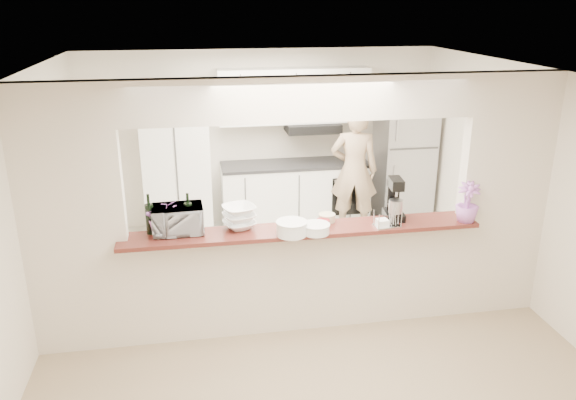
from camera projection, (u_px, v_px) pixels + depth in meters
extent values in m
plane|color=tan|center=(300.00, 325.00, 5.70)|extent=(6.00, 6.00, 0.00)
cube|color=beige|center=(277.00, 260.00, 7.14)|extent=(5.00, 2.90, 0.01)
cube|color=silver|center=(74.00, 225.00, 4.95)|extent=(0.90, 0.15, 2.50)
cube|color=silver|center=(502.00, 198.00, 5.61)|extent=(0.90, 0.15, 2.50)
cube|color=silver|center=(302.00, 99.00, 4.93)|extent=(3.20, 0.15, 0.40)
cube|color=silver|center=(301.00, 279.00, 5.52)|extent=(3.20, 0.15, 1.05)
cube|color=maroon|center=(302.00, 230.00, 5.29)|extent=(3.40, 0.38, 0.04)
cube|color=white|center=(177.00, 161.00, 7.66)|extent=(0.90, 0.60, 2.10)
cube|color=white|center=(295.00, 196.00, 8.13)|extent=(2.10, 0.60, 0.90)
cube|color=#2F2F31|center=(295.00, 164.00, 7.97)|extent=(2.10, 0.62, 0.04)
cube|color=white|center=(294.00, 96.00, 7.77)|extent=(2.10, 0.35, 0.75)
cube|color=black|center=(313.00, 127.00, 7.85)|extent=(0.75, 0.45, 0.12)
cube|color=black|center=(351.00, 196.00, 7.95)|extent=(0.55, 0.02, 0.55)
cube|color=#B9B9BE|center=(403.00, 165.00, 8.21)|extent=(0.75, 0.70, 1.70)
imported|color=#DB74C0|center=(161.00, 217.00, 5.11)|extent=(0.37, 0.35, 0.33)
cylinder|color=black|center=(189.00, 217.00, 5.18)|extent=(0.07, 0.07, 0.27)
cylinder|color=black|center=(187.00, 198.00, 5.12)|extent=(0.03, 0.03, 0.10)
cylinder|color=black|center=(150.00, 219.00, 5.12)|extent=(0.08, 0.08, 0.28)
cylinder|color=black|center=(148.00, 199.00, 5.06)|extent=(0.03, 0.03, 0.10)
imported|color=#B0B0B5|center=(178.00, 219.00, 5.15)|extent=(0.47, 0.33, 0.26)
imported|color=white|center=(239.00, 217.00, 5.25)|extent=(0.38, 0.38, 0.22)
cylinder|color=white|center=(292.00, 229.00, 5.12)|extent=(0.28, 0.28, 0.12)
cylinder|color=white|center=(292.00, 222.00, 5.09)|extent=(0.29, 0.29, 0.01)
cylinder|color=white|center=(316.00, 229.00, 5.16)|extent=(0.25, 0.25, 0.08)
cylinder|color=white|center=(316.00, 224.00, 5.14)|extent=(0.26, 0.26, 0.01)
cylinder|color=maroon|center=(323.00, 223.00, 5.33)|extent=(0.13, 0.13, 0.06)
cylinder|color=#CDB790|center=(327.00, 218.00, 5.44)|extent=(0.16, 0.16, 0.08)
cube|color=silver|center=(387.00, 226.00, 5.32)|extent=(0.26, 0.17, 0.02)
cube|color=white|center=(387.00, 222.00, 5.31)|extent=(0.11, 0.11, 0.06)
cube|color=black|center=(394.00, 215.00, 5.52)|extent=(0.21, 0.29, 0.07)
cube|color=black|center=(392.00, 194.00, 5.55)|extent=(0.13, 0.11, 0.29)
cube|color=black|center=(396.00, 183.00, 5.40)|extent=(0.14, 0.25, 0.10)
cylinder|color=#B7B7BC|center=(396.00, 206.00, 5.43)|extent=(0.14, 0.14, 0.13)
imported|color=#D573D7|center=(468.00, 202.00, 5.39)|extent=(0.28, 0.28, 0.39)
imported|color=tan|center=(354.00, 171.00, 7.73)|extent=(0.73, 0.57, 1.79)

